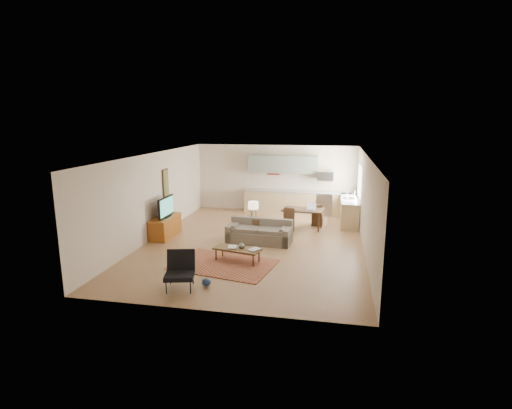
% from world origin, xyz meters
% --- Properties ---
extents(room, '(9.00, 9.00, 9.00)m').
position_xyz_m(room, '(0.00, 0.00, 1.35)').
color(room, olive).
rests_on(room, ground).
extents(kitchen_counter_back, '(4.26, 0.64, 0.92)m').
position_xyz_m(kitchen_counter_back, '(0.90, 4.18, 0.46)').
color(kitchen_counter_back, tan).
rests_on(kitchen_counter_back, ground).
extents(kitchen_counter_right, '(0.64, 2.26, 0.92)m').
position_xyz_m(kitchen_counter_right, '(2.93, 3.00, 0.46)').
color(kitchen_counter_right, tan).
rests_on(kitchen_counter_right, ground).
extents(kitchen_range, '(0.62, 0.62, 0.90)m').
position_xyz_m(kitchen_range, '(2.00, 4.18, 0.45)').
color(kitchen_range, '#A5A8AD').
rests_on(kitchen_range, ground).
extents(kitchen_microwave, '(0.62, 0.40, 0.35)m').
position_xyz_m(kitchen_microwave, '(2.00, 4.20, 1.55)').
color(kitchen_microwave, '#A5A8AD').
rests_on(kitchen_microwave, room).
extents(upper_cabinets, '(2.80, 0.34, 0.70)m').
position_xyz_m(upper_cabinets, '(0.30, 4.33, 1.95)').
color(upper_cabinets, gray).
rests_on(upper_cabinets, room).
extents(window_right, '(0.02, 1.40, 1.05)m').
position_xyz_m(window_right, '(3.23, 3.00, 1.55)').
color(window_right, white).
rests_on(window_right, room).
extents(wall_art_left, '(0.06, 0.42, 1.10)m').
position_xyz_m(wall_art_left, '(-3.21, 0.90, 1.55)').
color(wall_art_left, olive).
rests_on(wall_art_left, room).
extents(triptych, '(1.70, 0.04, 0.50)m').
position_xyz_m(triptych, '(-0.10, 4.47, 1.75)').
color(triptych, '#FFE5C3').
rests_on(triptych, room).
extents(rug, '(2.83, 2.21, 0.02)m').
position_xyz_m(rug, '(-0.41, -1.98, 0.01)').
color(rug, maroon).
rests_on(rug, floor).
extents(sofa, '(2.11, 1.04, 0.71)m').
position_xyz_m(sofa, '(0.14, 0.07, 0.36)').
color(sofa, '#675C4F').
rests_on(sofa, floor).
extents(coffee_table, '(1.34, 0.78, 0.38)m').
position_xyz_m(coffee_table, '(-0.12, -1.68, 0.19)').
color(coffee_table, '#4B351A').
rests_on(coffee_table, floor).
extents(book_a, '(0.34, 0.39, 0.03)m').
position_xyz_m(book_a, '(-0.37, -1.67, 0.39)').
color(book_a, maroon).
rests_on(book_a, coffee_table).
extents(book_b, '(0.53, 0.54, 0.03)m').
position_xyz_m(book_b, '(0.25, -1.66, 0.39)').
color(book_b, navy).
rests_on(book_b, coffee_table).
extents(vase, '(0.23, 0.23, 0.18)m').
position_xyz_m(vase, '(-0.01, -1.65, 0.47)').
color(vase, black).
rests_on(vase, coffee_table).
extents(armchair, '(0.89, 0.89, 0.84)m').
position_xyz_m(armchair, '(-0.96, -3.62, 0.42)').
color(armchair, black).
rests_on(armchair, floor).
extents(tv_credenza, '(0.55, 1.42, 0.66)m').
position_xyz_m(tv_credenza, '(-2.95, 0.14, 0.33)').
color(tv_credenza, brown).
rests_on(tv_credenza, floor).
extents(tv, '(0.11, 1.09, 0.66)m').
position_xyz_m(tv, '(-2.90, 0.14, 0.98)').
color(tv, black).
rests_on(tv, tv_credenza).
extents(console_table, '(0.66, 0.52, 0.67)m').
position_xyz_m(console_table, '(-0.13, 0.52, 0.34)').
color(console_table, '#3B2819').
rests_on(console_table, floor).
extents(table_lamp, '(0.42, 0.42, 0.54)m').
position_xyz_m(table_lamp, '(-0.13, 0.52, 0.94)').
color(table_lamp, beige).
rests_on(table_lamp, console_table).
extents(dining_table, '(1.45, 0.94, 0.69)m').
position_xyz_m(dining_table, '(1.33, 1.95, 0.35)').
color(dining_table, '#3B2819').
rests_on(dining_table, floor).
extents(dining_chair_near, '(0.47, 0.48, 0.81)m').
position_xyz_m(dining_chair_near, '(0.85, 1.41, 0.40)').
color(dining_chair_near, '#3B2819').
rests_on(dining_chair_near, floor).
extents(dining_chair_far, '(0.41, 0.42, 0.80)m').
position_xyz_m(dining_chair_far, '(1.81, 2.50, 0.40)').
color(dining_chair_far, '#3B2819').
rests_on(dining_chair_far, floor).
extents(laptop, '(0.32, 0.26, 0.22)m').
position_xyz_m(laptop, '(1.60, 1.86, 0.80)').
color(laptop, '#A5A8AD').
rests_on(laptop, dining_table).
extents(soap_bottle, '(0.09, 0.10, 0.19)m').
position_xyz_m(soap_bottle, '(2.83, 3.06, 1.02)').
color(soap_bottle, '#FFE5C3').
rests_on(soap_bottle, kitchen_counter_right).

